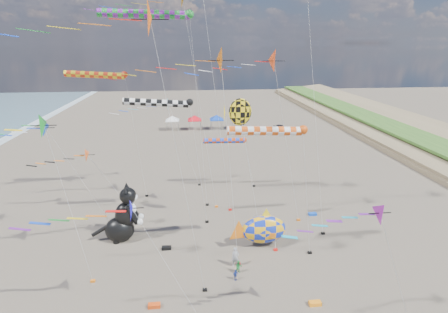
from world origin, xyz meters
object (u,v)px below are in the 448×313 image
fish_inflatable (263,229)px  child_blue (235,275)px  parked_car (281,127)px  cat_inflatable (121,212)px  child_green (239,267)px  person_adult (235,257)px

fish_inflatable → child_blue: (-3.35, -4.88, -1.30)m
child_blue → parked_car: parked_car is taller
cat_inflatable → child_green: (10.75, -6.68, -2.36)m
parked_car → fish_inflatable: bearing=-179.1°
person_adult → cat_inflatable: bearing=146.6°
child_green → parked_car: bearing=59.7°
fish_inflatable → child_green: 5.10m
person_adult → child_green: size_ratio=1.53×
person_adult → parked_car: bearing=65.7°
child_blue → parked_car: size_ratio=0.29×
child_green → child_blue: child_green is taller
fish_inflatable → parked_car: 49.10m
parked_car → child_green: bearing=179.1°
fish_inflatable → child_blue: 6.06m
cat_inflatable → parked_car: 52.39m
person_adult → child_blue: (-0.24, -1.89, -0.42)m
cat_inflatable → person_adult: (10.58, -5.67, -2.04)m
person_adult → child_green: 1.07m
fish_inflatable → person_adult: (-3.11, -2.98, -0.88)m
cat_inflatable → child_blue: 13.04m
person_adult → child_blue: person_adult is taller
person_adult → child_blue: 1.95m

